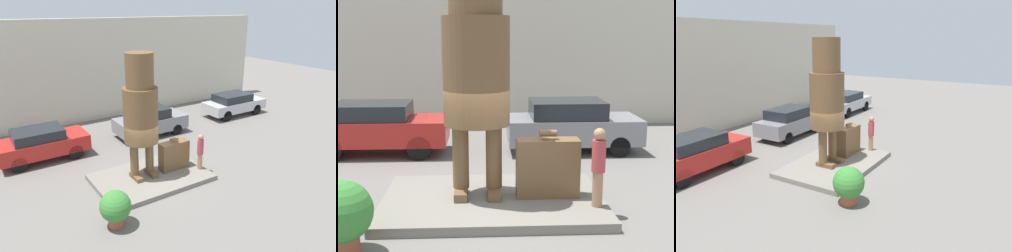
% 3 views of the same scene
% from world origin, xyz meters
% --- Properties ---
extents(ground_plane, '(60.00, 60.00, 0.00)m').
position_xyz_m(ground_plane, '(0.00, 0.00, 0.00)').
color(ground_plane, slate).
extents(pedestal, '(4.71, 3.13, 0.20)m').
position_xyz_m(pedestal, '(0.00, 0.00, 0.10)').
color(pedestal, slate).
rests_on(pedestal, ground_plane).
extents(building_backdrop, '(28.00, 0.60, 6.29)m').
position_xyz_m(building_backdrop, '(0.00, 9.02, 3.14)').
color(building_backdrop, beige).
rests_on(building_backdrop, ground_plane).
extents(statue_figure, '(1.39, 1.39, 5.14)m').
position_xyz_m(statue_figure, '(-0.32, 0.16, 3.21)').
color(statue_figure, brown).
rests_on(statue_figure, pedestal).
extents(giant_suitcase, '(1.33, 0.48, 1.46)m').
position_xyz_m(giant_suitcase, '(1.17, 0.01, 0.83)').
color(giant_suitcase, brown).
rests_on(giant_suitcase, pedestal).
extents(tourist, '(0.28, 0.28, 1.62)m').
position_xyz_m(tourist, '(2.10, -0.65, 1.09)').
color(tourist, '#A87A56').
rests_on(tourist, pedestal).
extents(parked_car_red, '(4.08, 1.77, 1.57)m').
position_xyz_m(parked_car_red, '(-3.36, 4.47, 0.85)').
color(parked_car_red, '#B2231E').
rests_on(parked_car_red, ground_plane).
extents(parked_car_grey, '(4.05, 1.78, 1.60)m').
position_xyz_m(parked_car_grey, '(2.55, 4.53, 0.83)').
color(parked_car_grey, gray).
rests_on(parked_car_grey, ground_plane).
extents(parked_car_silver, '(4.30, 1.74, 1.48)m').
position_xyz_m(parked_car_silver, '(9.13, 4.69, 0.80)').
color(parked_car_silver, '#B7B7BC').
rests_on(parked_car_silver, ground_plane).
extents(planter_pot, '(1.05, 1.05, 1.30)m').
position_xyz_m(planter_pot, '(-2.56, -2.13, 0.73)').
color(planter_pot, brown).
rests_on(planter_pot, ground_plane).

